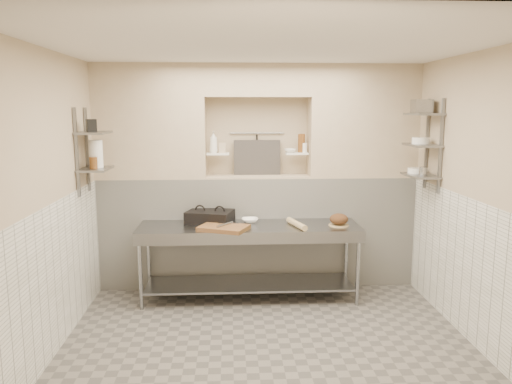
{
  "coord_description": "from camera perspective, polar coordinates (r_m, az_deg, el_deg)",
  "views": [
    {
      "loc": [
        -0.35,
        -4.53,
        2.26
      ],
      "look_at": [
        -0.06,
        0.9,
        1.35
      ],
      "focal_mm": 35.0,
      "sensor_mm": 36.0,
      "label": 1
    }
  ],
  "objects": [
    {
      "name": "backwall_header",
      "position": [
        6.3,
        0.18,
        12.59
      ],
      "size": [
        1.3,
        0.4,
        0.4
      ],
      "primitive_type": "cube",
      "color": "tan",
      "rests_on": "backwall_lower"
    },
    {
      "name": "hanging_steel",
      "position": [
        6.46,
        0.1,
        5.24
      ],
      "size": [
        0.02,
        0.02,
        0.3
      ],
      "primitive_type": "cylinder",
      "color": "black",
      "rests_on": "utensil_rail"
    },
    {
      "name": "shelf_rail_right_a",
      "position": [
        6.25,
        18.93,
        5.22
      ],
      "size": [
        0.03,
        0.03,
        1.05
      ],
      "primitive_type": "cube",
      "color": "slate",
      "rests_on": "wall_right"
    },
    {
      "name": "bowl_right",
      "position": [
        6.16,
        17.84,
        2.35
      ],
      "size": [
        0.2,
        0.2,
        0.06
      ],
      "primitive_type": "cylinder",
      "color": "white",
      "rests_on": "wall_shelf_right_lower"
    },
    {
      "name": "jar_alcove",
      "position": [
        6.3,
        -3.87,
        5.06
      ],
      "size": [
        0.08,
        0.08,
        0.12
      ],
      "primitive_type": "cube",
      "color": "tan",
      "rests_on": "alcove_shelf_left"
    },
    {
      "name": "wall_shelf_right_lower",
      "position": [
        6.04,
        18.26,
        1.8
      ],
      "size": [
        0.3,
        0.5,
        0.02
      ],
      "primitive_type": "cube",
      "color": "slate",
      "rests_on": "wall_right"
    },
    {
      "name": "prep_table",
      "position": [
        5.94,
        -0.77,
        -6.29
      ],
      "size": [
        2.6,
        0.7,
        0.9
      ],
      "color": "gray",
      "rests_on": "floor"
    },
    {
      "name": "cutting_board",
      "position": [
        5.69,
        -3.71,
        -4.11
      ],
      "size": [
        0.63,
        0.55,
        0.05
      ],
      "primitive_type": "cube",
      "rotation": [
        0.0,
        0.0,
        -0.4
      ],
      "color": "brown",
      "rests_on": "prep_table"
    },
    {
      "name": "wainscot_right",
      "position": [
        5.34,
        23.43,
        -8.32
      ],
      "size": [
        0.02,
        3.9,
        1.4
      ],
      "primitive_type": "cube",
      "color": "white",
      "rests_on": "floor"
    },
    {
      "name": "bread_loaf",
      "position": [
        5.95,
        9.45,
        -3.07
      ],
      "size": [
        0.22,
        0.22,
        0.13
      ],
      "primitive_type": "ellipsoid",
      "color": "#4C2D19",
      "rests_on": "bread_board"
    },
    {
      "name": "wall_shelf_right_mid",
      "position": [
        6.01,
        18.44,
        5.1
      ],
      "size": [
        0.3,
        0.5,
        0.02
      ],
      "primitive_type": "cube",
      "color": "slate",
      "rests_on": "wall_right"
    },
    {
      "name": "condiment_b",
      "position": [
        6.35,
        5.09,
        5.57
      ],
      "size": [
        0.06,
        0.06,
        0.23
      ],
      "primitive_type": "cylinder",
      "color": "brown",
      "rests_on": "alcove_shelf_right"
    },
    {
      "name": "jar_left",
      "position": [
        5.73,
        -18.09,
        3.19
      ],
      "size": [
        0.09,
        0.09,
        0.13
      ],
      "primitive_type": "cylinder",
      "color": "brown",
      "rests_on": "wall_shelf_left_lower"
    },
    {
      "name": "backwall_pillar_left",
      "position": [
        6.36,
        -11.95,
        7.86
      ],
      "size": [
        1.35,
        0.4,
        1.4
      ],
      "primitive_type": "cube",
      "color": "tan",
      "rests_on": "backwall_lower"
    },
    {
      "name": "splash_panel",
      "position": [
        6.42,
        0.12,
        3.96
      ],
      "size": [
        0.6,
        0.08,
        0.45
      ],
      "primitive_type": "cube",
      "rotation": [
        -0.14,
        0.0,
        0.0
      ],
      "color": "#383330",
      "rests_on": "alcove_sill"
    },
    {
      "name": "alcove_sill",
      "position": [
        6.35,
        0.17,
        1.81
      ],
      "size": [
        1.3,
        0.4,
        0.02
      ],
      "primitive_type": "cube",
      "color": "tan",
      "rests_on": "backwall_lower"
    },
    {
      "name": "bowl_right_mid",
      "position": [
        6.05,
        18.3,
        5.6
      ],
      "size": [
        0.2,
        0.2,
        0.07
      ],
      "primitive_type": "cylinder",
      "color": "white",
      "rests_on": "wall_shelf_right_mid"
    },
    {
      "name": "canister_right",
      "position": [
        5.97,
        18.57,
        2.27
      ],
      "size": [
        0.1,
        0.1,
        0.1
      ],
      "primitive_type": "cylinder",
      "color": "gray",
      "rests_on": "wall_shelf_right_lower"
    },
    {
      "name": "bottle_soap",
      "position": [
        6.3,
        -4.89,
        5.72
      ],
      "size": [
        0.13,
        0.13,
        0.27
      ],
      "primitive_type": "imported",
      "rotation": [
        0.0,
        0.0,
        0.23
      ],
      "color": "white",
      "rests_on": "alcove_shelf_left"
    },
    {
      "name": "mixing_bowl",
      "position": [
        6.05,
        -0.7,
        -3.25
      ],
      "size": [
        0.21,
        0.21,
        0.05
      ],
      "primitive_type": "imported",
      "rotation": [
        0.0,
        0.0,
        0.04
      ],
      "color": "white",
      "rests_on": "prep_table"
    },
    {
      "name": "alcove_shelf_right",
      "position": [
        6.36,
        4.69,
        4.42
      ],
      "size": [
        0.28,
        0.16,
        0.02
      ],
      "primitive_type": "cube",
      "color": "white",
      "rests_on": "backwall_lower"
    },
    {
      "name": "wall_front",
      "position": [
        2.7,
        4.68,
        -9.16
      ],
      "size": [
        4.0,
        0.1,
        2.8
      ],
      "primitive_type": "cube",
      "color": "tan",
      "rests_on": "ground"
    },
    {
      "name": "condiment_c",
      "position": [
        6.35,
        5.55,
        5.06
      ],
      "size": [
        0.07,
        0.07,
        0.12
      ],
      "primitive_type": "cylinder",
      "color": "white",
      "rests_on": "alcove_shelf_right"
    },
    {
      "name": "backwall_lower",
      "position": [
        6.48,
        0.17,
        -4.42
      ],
      "size": [
        4.0,
        0.4,
        1.4
      ],
      "primitive_type": "cube",
      "color": "white",
      "rests_on": "floor"
    },
    {
      "name": "wall_right",
      "position": [
        5.2,
        24.53,
        -0.89
      ],
      "size": [
        0.1,
        3.9,
        2.8
      ],
      "primitive_type": "cube",
      "color": "tan",
      "rests_on": "ground"
    },
    {
      "name": "wall_back",
      "position": [
        6.6,
        0.05,
        2.01
      ],
      "size": [
        4.0,
        0.1,
        2.8
      ],
      "primitive_type": "cube",
      "color": "tan",
      "rests_on": "ground"
    },
    {
      "name": "wainscot_left",
      "position": [
        5.07,
        -22.02,
        -9.16
      ],
      "size": [
        0.02,
        3.9,
        1.4
      ],
      "primitive_type": "cube",
      "color": "white",
      "rests_on": "floor"
    },
    {
      "name": "box_left_upper",
      "position": [
        5.71,
        -18.29,
        7.23
      ],
      "size": [
        0.13,
        0.13,
        0.14
      ],
      "primitive_type": "cube",
      "rotation": [
        0.0,
        0.0,
        0.44
      ],
      "color": "black",
      "rests_on": "wall_shelf_left_upper"
    },
    {
      "name": "jug_left",
      "position": [
        5.84,
        -17.84,
        4.17
      ],
      "size": [
        0.15,
        0.15,
        0.3
      ],
      "primitive_type": "cylinder",
      "color": "white",
      "rests_on": "wall_shelf_left_lower"
    },
    {
      "name": "floor",
      "position": [
        5.1,
        1.31,
        -17.44
      ],
      "size": [
        4.0,
        3.9,
        0.1
      ],
      "primitive_type": "cube",
      "color": "#69645D",
      "rests_on": "ground"
    },
    {
      "name": "wall_shelf_left_lower",
      "position": [
        5.81,
        -17.86,
        2.52
      ],
      "size": [
        0.3,
        0.5,
        0.02
      ],
      "primitive_type": "cube",
      "color": "slate",
      "rests_on": "wall_left"
    },
    {
      "name": "rolling_pin",
      "position": [
        5.83,
        4.67,
        -3.66
      ],
      "size": [
        0.2,
        0.46,
        0.07
      ],
      "primitive_type": "cylinder",
      "rotation": [
        1.57,
        0.0,
        0.28
      ],
      "color": "tan",
      "rests_on": "prep_table"
    },
    {
      "name": "wall_shelf_right_upper",
      "position": [
        6.0,
        18.62,
        8.44
      ],
      "size": [
        0.3,
        0.5,
        0.03
      ],
      "primitive_type": "cube",
      "color": "slate",
      "rests_on": "wall_right"
    },
    {
      "name": "shelf_rail_left_a",
      "position": [
        6.02,
        -18.72,
        4.62
      ],
      "size": [
        0.03,
        0.03,
        0.95
      ],
      "primitive_type": "cube",
      "color": "slate",
      "rests_on": "wall_left"
    },
    {
      "name": "alcove_shelf_left",
      "position": [
        6.31,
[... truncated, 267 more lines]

